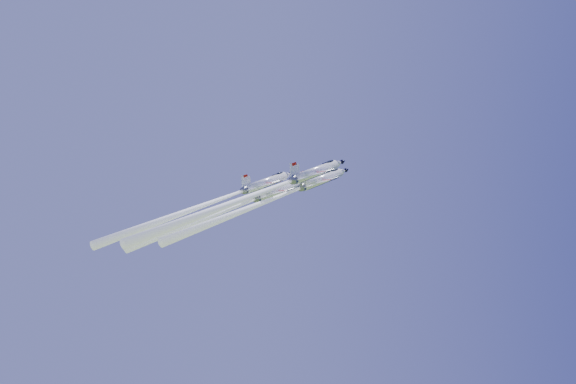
{
  "coord_description": "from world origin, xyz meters",
  "views": [
    {
      "loc": [
        -14.77,
        -119.85,
        43.24
      ],
      "look_at": [
        0.0,
        0.0,
        79.76
      ],
      "focal_mm": 40.0,
      "sensor_mm": 36.0,
      "label": 1
    }
  ],
  "objects": [
    {
      "name": "jet_lead",
      "position": [
        -3.56,
        -4.25,
        76.95
      ],
      "size": [
        30.99,
        21.65,
        31.08
      ],
      "rotation": [
        0.47,
        0.09,
        -0.98
      ],
      "color": "white"
    },
    {
      "name": "jet_left",
      "position": [
        -11.01,
        -1.61,
        75.68
      ],
      "size": [
        28.95,
        20.18,
        28.6
      ],
      "rotation": [
        0.47,
        0.09,
        -0.98
      ],
      "color": "white"
    },
    {
      "name": "jet_slot",
      "position": [
        -14.86,
        -8.2,
        74.81
      ],
      "size": [
        29.07,
        20.31,
        29.24
      ],
      "rotation": [
        0.47,
        0.09,
        -0.98
      ],
      "color": "white"
    },
    {
      "name": "jet_right",
      "position": [
        -7.03,
        -11.88,
        75.58
      ],
      "size": [
        33.04,
        23.1,
        33.35
      ],
      "rotation": [
        0.47,
        0.09,
        -0.98
      ],
      "color": "white"
    }
  ]
}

